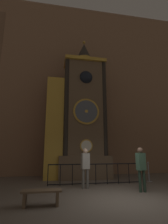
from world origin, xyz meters
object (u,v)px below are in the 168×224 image
(clock_tower, at_px, (79,116))
(stanchion_post, at_px, (149,175))
(visitor_near, at_px, (85,164))
(visitor_bench, at_px, (41,195))
(visitor_far, at_px, (141,164))

(clock_tower, bearing_deg, stanchion_post, -26.45)
(visitor_near, bearing_deg, stanchion_post, 6.28)
(visitor_bench, bearing_deg, visitor_near, 51.45)
(visitor_far, distance_m, stanchion_post, 2.72)
(visitor_far, relative_size, stanchion_post, 1.71)
(visitor_near, distance_m, stanchion_post, 3.80)
(visitor_near, height_order, stanchion_post, visitor_near)
(visitor_near, xyz_separation_m, visitor_far, (2.05, -1.05, 0.02))
(clock_tower, distance_m, visitor_bench, 6.27)
(clock_tower, bearing_deg, visitor_bench, -110.21)
(stanchion_post, bearing_deg, visitor_far, -125.62)
(clock_tower, xyz_separation_m, visitor_bench, (-1.82, -4.95, -3.39))
(visitor_near, xyz_separation_m, visitor_bench, (-1.71, -2.14, -0.69))
(visitor_bench, bearing_deg, stanchion_post, 31.44)
(visitor_near, bearing_deg, visitor_far, -37.68)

